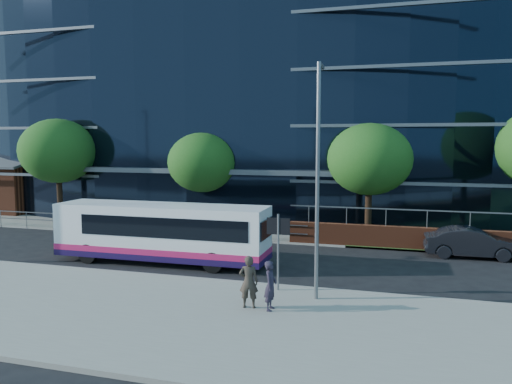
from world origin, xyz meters
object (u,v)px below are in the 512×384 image
(parked_car, at_px, (472,243))
(pedestrian_b, at_px, (249,282))
(streetlight_east, at_px, (318,174))
(city_bus, at_px, (163,232))
(street_sign, at_px, (278,236))
(tree_far_b, at_px, (202,163))
(tree_far_a, at_px, (58,151))
(brick_pavilion, at_px, (1,186))
(pedestrian, at_px, (270,285))
(tree_far_c, at_px, (369,159))

(parked_car, bearing_deg, pedestrian_b, 140.01)
(streetlight_east, relative_size, city_bus, 0.81)
(street_sign, distance_m, tree_far_b, 13.54)
(street_sign, distance_m, parked_car, 11.14)
(tree_far_a, xyz_separation_m, tree_far_b, (10.00, 0.50, -0.65))
(pedestrian_b, bearing_deg, parked_car, -138.57)
(pedestrian_b, bearing_deg, street_sign, -112.75)
(tree_far_b, distance_m, pedestrian_b, 15.31)
(street_sign, height_order, tree_far_b, tree_far_b)
(tree_far_a, bearing_deg, brick_pavilion, 153.45)
(parked_car, bearing_deg, street_sign, 135.08)
(brick_pavilion, relative_size, streetlight_east, 1.08)
(street_sign, bearing_deg, pedestrian, -82.69)
(tree_far_c, height_order, pedestrian_b, tree_far_c)
(tree_far_b, height_order, pedestrian_b, tree_far_b)
(brick_pavilion, bearing_deg, parked_car, -11.62)
(brick_pavilion, distance_m, parked_car, 34.76)
(city_bus, bearing_deg, streetlight_east, -25.90)
(tree_far_c, relative_size, city_bus, 0.66)
(brick_pavilion, bearing_deg, pedestrian, -32.77)
(tree_far_c, bearing_deg, pedestrian_b, -103.10)
(streetlight_east, bearing_deg, pedestrian_b, -141.74)
(tree_far_a, bearing_deg, parked_car, -5.71)
(tree_far_b, relative_size, pedestrian, 3.77)
(brick_pavilion, xyz_separation_m, city_bus, (20.38, -12.08, -0.52))
(tree_far_b, xyz_separation_m, tree_far_c, (10.00, -0.50, 0.33))
(tree_far_a, relative_size, pedestrian, 4.35)
(tree_far_b, bearing_deg, tree_far_a, -177.14)
(tree_far_b, bearing_deg, pedestrian_b, -61.96)
(tree_far_c, relative_size, pedestrian, 4.06)
(parked_car, bearing_deg, streetlight_east, 143.23)
(brick_pavilion, relative_size, tree_far_c, 1.32)
(tree_far_b, bearing_deg, pedestrian, -59.57)
(street_sign, bearing_deg, city_bus, 153.80)
(street_sign, height_order, city_bus, street_sign)
(parked_car, distance_m, pedestrian_b, 12.97)
(tree_far_a, height_order, tree_far_c, tree_far_a)
(pedestrian, bearing_deg, tree_far_a, 53.46)
(street_sign, height_order, pedestrian_b, street_sign)
(brick_pavilion, relative_size, pedestrian_b, 4.99)
(city_bus, bearing_deg, pedestrian_b, -42.89)
(tree_far_a, relative_size, tree_far_c, 1.07)
(street_sign, height_order, streetlight_east, streetlight_east)
(tree_far_a, xyz_separation_m, parked_car, (25.02, -2.50, -4.14))
(brick_pavilion, height_order, pedestrian_b, brick_pavilion)
(tree_far_b, bearing_deg, city_bus, -80.29)
(street_sign, relative_size, city_bus, 0.28)
(brick_pavilion, relative_size, street_sign, 3.07)
(pedestrian_b, bearing_deg, city_bus, -52.84)
(street_sign, xyz_separation_m, tree_far_b, (-7.50, 11.09, 2.06))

